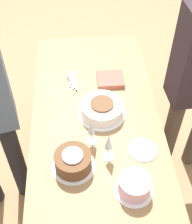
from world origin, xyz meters
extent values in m
plane|color=#A87F56|center=(0.00, 0.00, 0.00)|extent=(12.00, 12.00, 0.00)
cube|color=#9E754C|center=(0.00, 0.00, 0.71)|extent=(1.79, 0.82, 0.03)
cylinder|color=brown|center=(-0.82, -0.33, 0.35)|extent=(0.07, 0.07, 0.70)
cylinder|color=brown|center=(-0.82, 0.33, 0.35)|extent=(0.07, 0.07, 0.70)
cylinder|color=white|center=(-0.03, 0.04, 0.73)|extent=(0.31, 0.31, 0.01)
cylinder|color=white|center=(-0.03, 0.04, 0.77)|extent=(0.27, 0.27, 0.08)
cylinder|color=brown|center=(-0.03, 0.04, 0.82)|extent=(0.15, 0.15, 0.01)
cylinder|color=white|center=(0.36, -0.15, 0.73)|extent=(0.25, 0.25, 0.01)
cylinder|color=brown|center=(0.36, -0.15, 0.78)|extent=(0.21, 0.21, 0.10)
cylinder|color=white|center=(0.36, -0.15, 0.84)|extent=(0.11, 0.11, 0.01)
cylinder|color=white|center=(0.53, 0.16, 0.73)|extent=(0.21, 0.21, 0.01)
cylinder|color=#E5B2C6|center=(0.53, 0.16, 0.78)|extent=(0.17, 0.17, 0.10)
cylinder|color=silver|center=(0.19, -0.04, 0.73)|extent=(0.06, 0.06, 0.00)
cylinder|color=silver|center=(0.19, -0.04, 0.77)|extent=(0.01, 0.01, 0.08)
cone|color=silver|center=(0.19, -0.04, 0.88)|extent=(0.04, 0.04, 0.13)
cylinder|color=silver|center=(0.31, 0.05, 0.73)|extent=(0.07, 0.07, 0.00)
cylinder|color=silver|center=(0.31, 0.05, 0.78)|extent=(0.01, 0.01, 0.09)
cone|color=silver|center=(0.31, 0.05, 0.88)|extent=(0.04, 0.04, 0.11)
cylinder|color=silver|center=(0.27, 0.25, 0.73)|extent=(0.17, 0.17, 0.01)
cube|color=silver|center=(-0.35, -0.15, 0.73)|extent=(0.17, 0.04, 0.00)
cube|color=silver|center=(-0.34, -0.12, 0.73)|extent=(0.17, 0.01, 0.00)
cube|color=silver|center=(-0.35, -0.14, 0.73)|extent=(0.17, 0.02, 0.00)
cube|color=silver|center=(-0.37, -0.15, 0.74)|extent=(0.17, 0.03, 0.00)
cube|color=silver|center=(-0.33, -0.15, 0.74)|extent=(0.16, 0.08, 0.00)
cube|color=#B75B4C|center=(-0.34, 0.13, 0.74)|extent=(0.17, 0.19, 0.03)
cylinder|color=#232328|center=(0.07, -0.56, 0.42)|extent=(0.11, 0.11, 0.84)
cylinder|color=#4C4238|center=(-0.10, 0.57, 0.38)|extent=(0.11, 0.11, 0.77)
camera|label=1|loc=(1.32, -0.10, 2.22)|focal=50.00mm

